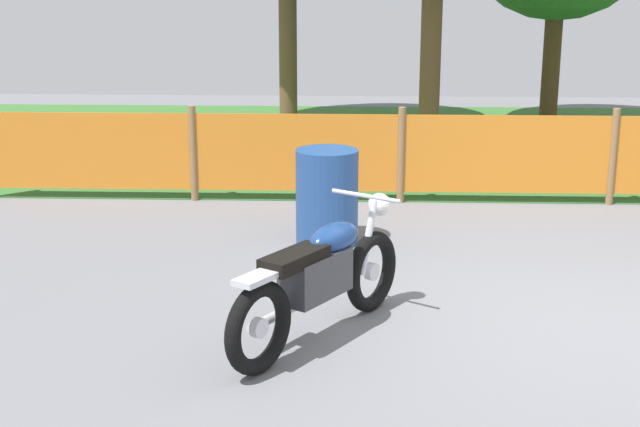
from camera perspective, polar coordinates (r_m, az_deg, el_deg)
The scene contains 5 objects.
ground at distance 6.82m, azimuth 16.05°, elevation -6.79°, with size 24.00×24.00×0.02m, color slate.
grass_verge at distance 13.45m, azimuth 9.28°, elevation 4.45°, with size 24.00×7.04×0.01m, color #386B2D.
barrier_fence at distance 9.92m, azimuth 11.74°, elevation 3.67°, with size 11.43×0.08×1.05m.
motorcycle_lead at distance 6.15m, azimuth 0.05°, elevation -4.06°, with size 1.14×1.69×0.92m.
spare_drum at distance 8.33m, azimuth 0.44°, elevation 1.09°, with size 0.58×0.58×0.88m, color navy.
Camera 1 is at (-1.62, -6.13, 2.48)m, focal length 50.49 mm.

